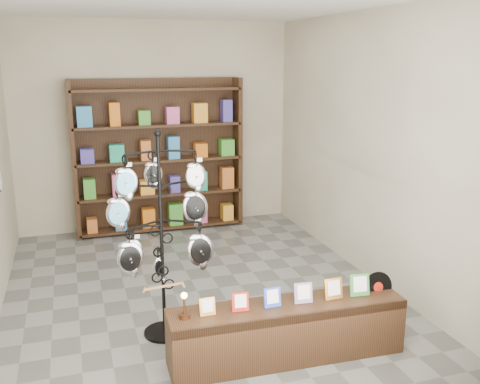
# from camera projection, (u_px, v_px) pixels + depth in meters

# --- Properties ---
(ground) EXTENTS (5.00, 5.00, 0.00)m
(ground) POSITION_uv_depth(u_px,v_px,m) (197.00, 291.00, 5.86)
(ground) COLOR slate
(ground) RESTS_ON ground
(room_envelope) EXTENTS (5.00, 5.00, 5.00)m
(room_envelope) POSITION_uv_depth(u_px,v_px,m) (193.00, 122.00, 5.41)
(room_envelope) COLOR beige
(room_envelope) RESTS_ON ground
(display_tree) EXTENTS (0.97, 0.82, 1.90)m
(display_tree) POSITION_uv_depth(u_px,v_px,m) (161.00, 220.00, 4.69)
(display_tree) COLOR black
(display_tree) RESTS_ON ground
(front_shelf) EXTENTS (2.02, 0.48, 0.71)m
(front_shelf) POSITION_uv_depth(u_px,v_px,m) (287.00, 331.00, 4.51)
(front_shelf) COLOR black
(front_shelf) RESTS_ON ground
(back_shelving) EXTENTS (2.42, 0.36, 2.20)m
(back_shelving) POSITION_uv_depth(u_px,v_px,m) (159.00, 161.00, 7.73)
(back_shelving) COLOR black
(back_shelving) RESTS_ON ground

